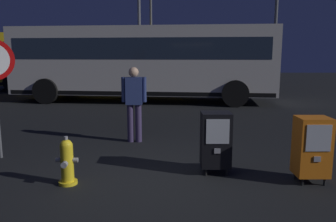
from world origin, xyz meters
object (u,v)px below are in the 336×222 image
object	(u,v)px
fire_hydrant	(67,162)
bus_near	(143,60)
newspaper_box_primary	(312,146)
newspaper_box_secondary	(216,139)
street_light_near_left	(151,18)
pedestrian	(134,100)
bus_far	(90,58)
street_light_near_right	(139,7)

from	to	relation	value
fire_hydrant	bus_near	xyz separation A→B (m)	(0.55, 9.13, 1.36)
newspaper_box_primary	bus_near	size ratio (longest dim) A/B	0.10
newspaper_box_primary	bus_near	distance (m)	9.67
newspaper_box_secondary	street_light_near_left	bearing A→B (deg)	96.65
pedestrian	bus_far	bearing A→B (deg)	107.16
fire_hydrant	bus_far	bearing A→B (deg)	101.07
fire_hydrant	newspaper_box_primary	distance (m)	3.71
newspaper_box_primary	bus_far	size ratio (longest dim) A/B	0.10
street_light_near_left	street_light_near_right	distance (m)	4.22
newspaper_box_primary	newspaper_box_secondary	distance (m)	1.46
street_light_near_right	newspaper_box_primary	bearing A→B (deg)	-72.16
newspaper_box_secondary	street_light_near_right	distance (m)	10.97
fire_hydrant	bus_far	world-z (taller)	bus_far
newspaper_box_secondary	street_light_near_left	world-z (taller)	street_light_near_left
newspaper_box_secondary	bus_far	distance (m)	14.20
bus_near	street_light_near_right	distance (m)	2.81
fire_hydrant	street_light_near_right	distance (m)	11.31
newspaper_box_secondary	street_light_near_left	size ratio (longest dim) A/B	0.15
bus_far	pedestrian	bearing A→B (deg)	-76.61
fire_hydrant	newspaper_box_secondary	bearing A→B (deg)	11.79
newspaper_box_secondary	bus_near	bearing A→B (deg)	101.49
fire_hydrant	street_light_near_left	distance (m)	15.35
newspaper_box_secondary	street_light_near_right	bearing A→B (deg)	101.20
newspaper_box_primary	newspaper_box_secondary	world-z (taller)	same
pedestrian	street_light_near_right	xyz separation A→B (m)	(-0.50, 8.21, 3.07)
pedestrian	newspaper_box_secondary	bearing A→B (deg)	-52.85
pedestrian	bus_near	distance (m)	6.69
pedestrian	street_light_near_left	distance (m)	12.78
fire_hydrant	newspaper_box_primary	size ratio (longest dim) A/B	0.73
newspaper_box_primary	fire_hydrant	bearing A→B (deg)	-179.11
newspaper_box_primary	bus_near	world-z (taller)	bus_near
newspaper_box_primary	bus_far	distance (m)	15.13
street_light_near_left	street_light_near_right	size ratio (longest dim) A/B	0.99
fire_hydrant	bus_near	bearing A→B (deg)	86.56
newspaper_box_secondary	newspaper_box_primary	bearing A→B (deg)	-16.83
pedestrian	bus_far	size ratio (longest dim) A/B	0.16
newspaper_box_secondary	bus_near	distance (m)	8.89
newspaper_box_secondary	street_light_near_right	xyz separation A→B (m)	(-2.02, 10.21, 3.45)
street_light_near_left	bus_far	bearing A→B (deg)	-160.40
bus_far	street_light_near_right	bearing A→B (deg)	-49.36
fire_hydrant	bus_far	xyz separation A→B (m)	(-2.68, 13.72, 1.36)
fire_hydrant	pedestrian	size ratio (longest dim) A/B	0.45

